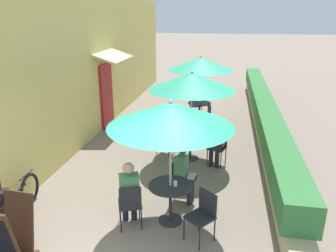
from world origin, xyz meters
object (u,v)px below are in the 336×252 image
Objects in this scene: patio_table_mid at (190,139)px; menu_board at (11,231)px; seated_patron_near_right at (129,191)px; cafe_chair_mid_right at (164,136)px; patio_umbrella_mid at (192,81)px; patio_table_far at (199,108)px; seated_patron_near_left at (184,171)px; cafe_chair_far_right at (194,104)px; seated_patron_mid_left at (217,140)px; cafe_chair_far_left at (206,115)px; cafe_chair_near_left at (179,177)px; patio_umbrella_far at (201,64)px; cafe_chair_mid_left at (218,144)px; patio_umbrella_near at (171,114)px; cafe_chair_near_right at (130,203)px; cafe_chair_near_back at (203,212)px; coffee_cup_far at (200,101)px; bicycle_leaning at (15,202)px; patio_table_near at (170,195)px; coffee_cup_near at (175,184)px.

menu_board reaches higher than patio_table_mid.
cafe_chair_mid_right is (0.01, 3.19, -0.17)m from seated_patron_near_right.
cafe_chair_mid_right is (-0.72, 0.16, -0.03)m from patio_table_mid.
patio_table_far is (-0.04, 2.94, -1.52)m from patio_umbrella_mid.
seated_patron_near_left reaches higher than menu_board.
seated_patron_near_left is at bearing -11.46° from cafe_chair_far_right.
seated_patron_mid_left reaches higher than cafe_chair_far_left.
cafe_chair_far_right reaches higher than patio_table_mid.
cafe_chair_far_left is at bearing 5.95° from cafe_chair_far_right.
cafe_chair_near_left is 5.24m from patio_umbrella_far.
cafe_chair_near_left is at bearing -12.55° from cafe_chair_far_right.
cafe_chair_near_left is 1.00× the size of cafe_chair_mid_left.
patio_umbrella_far is at bearing 76.90° from menu_board.
patio_umbrella_near is 2.67× the size of cafe_chair_near_left.
patio_table_far is (0.65, 6.08, 0.03)m from cafe_chair_near_right.
cafe_chair_far_right is (0.42, 6.66, -0.17)m from seated_patron_near_right.
cafe_chair_near_back is at bearing -79.66° from patio_table_mid.
seated_patron_near_right reaches higher than cafe_chair_far_left.
cafe_chair_far_right is (-0.31, 5.69, 0.00)m from cafe_chair_near_left.
patio_umbrella_mid is 2.95× the size of patio_table_far.
seated_patron_near_right is 0.54× the size of patio_umbrella_far.
bicycle_leaning is at bearing -114.55° from coffee_cup_far.
seated_patron_near_right is 2.18m from bicycle_leaning.
cafe_chair_near_back reaches higher than patio_table_far.
menu_board is (-1.53, -4.38, -0.01)m from cafe_chair_mid_right.
bicycle_leaning is at bearing 134.82° from cafe_chair_far_left.
patio_table_near is 0.76× the size of menu_board.
patio_table_near reaches higher than bicycle_leaning.
patio_table_mid is at bearing -89.24° from patio_umbrella_far.
cafe_chair_far_right is at bearing 5.95° from cafe_chair_far_left.
seated_patron_mid_left reaches higher than cafe_chair_far_right.
patio_table_near is 0.90× the size of cafe_chair_far_right.
patio_umbrella_far is at bearing -169.52° from seated_patron_near_left.
patio_umbrella_far is 1.71m from cafe_chair_far_right.
seated_patron_near_left reaches higher than cafe_chair_far_right.
seated_patron_near_right reaches higher than menu_board.
patio_table_near is 3.19m from patio_umbrella_mid.
seated_patron_near_left is at bearing 27.24° from seated_patron_near_right.
coffee_cup_near is at bearing -88.90° from patio_table_mid.
menu_board is (-2.25, -2.16, -0.01)m from cafe_chair_near_left.
cafe_chair_mid_right is at bearing 74.79° from menu_board.
menu_board is at bearing -148.59° from coffee_cup_near.
seated_patron_near_right reaches higher than cafe_chair_near_back.
patio_umbrella_mid is (-0.58, 3.20, 1.55)m from cafe_chair_near_back.
seated_patron_mid_left is (0.10, 2.94, 0.17)m from cafe_chair_near_back.
cafe_chair_near_back is at bearing 106.43° from seated_patron_mid_left.
seated_patron_near_right reaches higher than patio_table_mid.
patio_umbrella_mid reaches higher than patio_table_far.
patio_table_near is 0.63× the size of seated_patron_near_left.
coffee_cup_near is 6.46m from cafe_chair_far_right.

